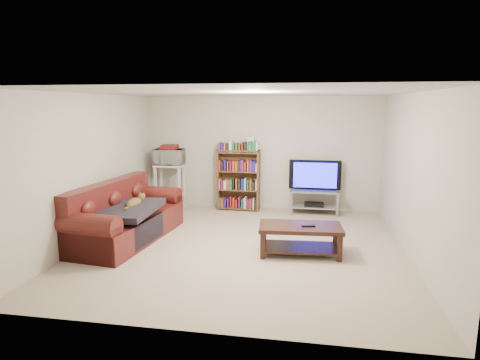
% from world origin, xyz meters
% --- Properties ---
extents(floor, '(5.00, 5.00, 0.00)m').
position_xyz_m(floor, '(0.00, 0.00, 0.00)').
color(floor, '#BEA88D').
rests_on(floor, ground).
extents(ceiling, '(5.00, 5.00, 0.00)m').
position_xyz_m(ceiling, '(0.00, 0.00, 2.40)').
color(ceiling, white).
rests_on(ceiling, ground).
extents(wall_back, '(5.00, 0.00, 5.00)m').
position_xyz_m(wall_back, '(0.00, 2.50, 1.20)').
color(wall_back, beige).
rests_on(wall_back, ground).
extents(wall_front, '(5.00, 0.00, 5.00)m').
position_xyz_m(wall_front, '(0.00, -2.50, 1.20)').
color(wall_front, beige).
rests_on(wall_front, ground).
extents(wall_left, '(0.00, 5.00, 5.00)m').
position_xyz_m(wall_left, '(-2.50, 0.00, 1.20)').
color(wall_left, beige).
rests_on(wall_left, ground).
extents(wall_right, '(0.00, 5.00, 5.00)m').
position_xyz_m(wall_right, '(2.50, 0.00, 1.20)').
color(wall_right, beige).
rests_on(wall_right, ground).
extents(sofa, '(1.23, 2.35, 0.96)m').
position_xyz_m(sofa, '(-2.01, 0.02, 0.33)').
color(sofa, '#511815').
rests_on(sofa, floor).
extents(blanket, '(0.91, 1.16, 0.19)m').
position_xyz_m(blanket, '(-1.84, -0.15, 0.56)').
color(blanket, black).
rests_on(blanket, sofa).
extents(cat, '(0.32, 0.64, 0.18)m').
position_xyz_m(cat, '(-1.82, 0.05, 0.62)').
color(cat, brown).
rests_on(cat, sofa).
extents(coffee_table, '(1.26, 0.69, 0.45)m').
position_xyz_m(coffee_table, '(0.92, -0.17, 0.31)').
color(coffee_table, black).
rests_on(coffee_table, floor).
extents(remote, '(0.21, 0.10, 0.02)m').
position_xyz_m(remote, '(1.03, -0.22, 0.46)').
color(remote, black).
rests_on(remote, coffee_table).
extents(tv_stand, '(0.99, 0.45, 0.49)m').
position_xyz_m(tv_stand, '(1.15, 2.20, 0.33)').
color(tv_stand, '#999EA3').
rests_on(tv_stand, floor).
extents(television, '(1.06, 0.15, 0.61)m').
position_xyz_m(television, '(1.15, 2.20, 0.80)').
color(television, black).
rests_on(television, tv_stand).
extents(dvd_player, '(0.40, 0.28, 0.06)m').
position_xyz_m(dvd_player, '(1.15, 2.20, 0.19)').
color(dvd_player, black).
rests_on(dvd_player, tv_stand).
extents(bookshelf, '(0.90, 0.29, 1.30)m').
position_xyz_m(bookshelf, '(-0.44, 2.25, 0.67)').
color(bookshelf, brown).
rests_on(bookshelf, floor).
extents(shelf_clutter, '(0.66, 0.20, 0.28)m').
position_xyz_m(shelf_clutter, '(-0.34, 2.26, 1.40)').
color(shelf_clutter, silver).
rests_on(shelf_clutter, bookshelf).
extents(microwave_stand, '(0.61, 0.45, 0.97)m').
position_xyz_m(microwave_stand, '(-1.92, 2.11, 0.62)').
color(microwave_stand, silver).
rests_on(microwave_stand, floor).
extents(microwave, '(0.60, 0.41, 0.33)m').
position_xyz_m(microwave, '(-1.92, 2.11, 1.13)').
color(microwave, silver).
rests_on(microwave, microwave_stand).
extents(game_boxes, '(0.35, 0.31, 0.05)m').
position_xyz_m(game_boxes, '(-1.92, 2.11, 1.32)').
color(game_boxes, maroon).
rests_on(game_boxes, microwave).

